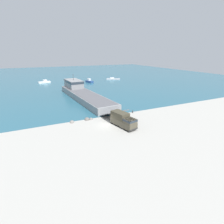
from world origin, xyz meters
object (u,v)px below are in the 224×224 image
at_px(landing_craft, 82,93).
at_px(moored_boat_a, 44,82).
at_px(soldier_on_ramp, 131,121).
at_px(mooring_bollard, 133,112).
at_px(military_truck, 123,120).
at_px(moored_boat_c, 113,79).
at_px(moored_boat_b, 89,81).

bearing_deg(landing_craft, moored_boat_a, 99.17).
bearing_deg(soldier_on_ramp, mooring_bollard, -159.78).
distance_m(military_truck, mooring_bollard, 10.38).
bearing_deg(moored_boat_c, landing_craft, -13.44).
xyz_separation_m(moored_boat_b, moored_boat_c, (16.85, 4.02, -0.28)).
relative_size(military_truck, moored_boat_b, 1.33).
relative_size(moored_boat_c, mooring_bollard, 11.63).
bearing_deg(mooring_bollard, military_truck, -134.16).
bearing_deg(moored_boat_b, landing_craft, 50.03).
height_order(military_truck, moored_boat_b, military_truck).
distance_m(landing_craft, moored_boat_c, 47.23).
relative_size(moored_boat_b, mooring_bollard, 7.50).
bearing_deg(moored_boat_a, mooring_bollard, -175.28).
relative_size(military_truck, moored_boat_a, 1.08).
bearing_deg(moored_boat_a, moored_boat_c, -108.30).
height_order(moored_boat_c, mooring_bollard, moored_boat_c).
xyz_separation_m(military_truck, soldier_on_ramp, (2.25, 0.08, -0.64)).
bearing_deg(military_truck, soldier_on_ramp, 79.27).
distance_m(soldier_on_ramp, moored_boat_b, 63.89).
distance_m(moored_boat_b, mooring_bollard, 56.02).
height_order(landing_craft, moored_boat_c, landing_craft).
distance_m(landing_craft, mooring_bollard, 24.94).
bearing_deg(moored_boat_b, moored_boat_c, 175.91).
bearing_deg(moored_boat_b, military_truck, 61.46).
height_order(military_truck, moored_boat_c, military_truck).
distance_m(soldier_on_ramp, moored_boat_c, 72.31).
bearing_deg(military_truck, landing_craft, 169.22).
bearing_deg(moored_boat_c, moored_boat_a, -70.91).
bearing_deg(soldier_on_ramp, landing_craft, -119.76).
bearing_deg(mooring_bollard, moored_boat_c, 69.81).
relative_size(moored_boat_a, mooring_bollard, 9.26).
xyz_separation_m(soldier_on_ramp, moored_boat_b, (10.06, 63.09, -0.30)).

